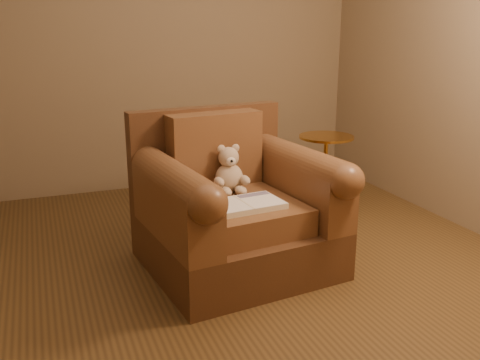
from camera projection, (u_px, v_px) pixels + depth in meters
name	position (u px, v px, depth m)	size (l,w,h in m)	color
floor	(222.00, 270.00, 3.43)	(4.00, 4.00, 0.00)	brown
armchair	(233.00, 209.00, 3.42)	(1.20, 1.15, 0.98)	#52311B
teddy_bear	(230.00, 174.00, 3.44)	(0.23, 0.26, 0.31)	tan
guidebook	(244.00, 205.00, 3.17)	(0.48, 0.32, 0.04)	beige
side_table	(325.00, 170.00, 4.48)	(0.45, 0.45, 0.63)	gold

